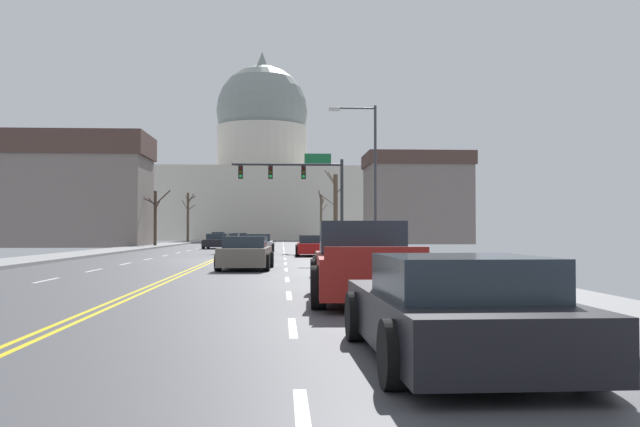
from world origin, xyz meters
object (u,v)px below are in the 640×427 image
object	(u,v)px
sedan_near_02	(248,250)
sedan_near_03	(246,254)
sedan_near_06	(455,311)
sedan_near_00	(258,244)
signal_gantry	(302,180)
sedan_oncoming_01	(231,240)
sedan_near_04	(348,261)
pickup_truck_near_05	(364,265)
bicycle_parked	(386,250)
sedan_oncoming_03	(218,237)
sedan_near_01	(313,246)
sedan_oncoming_00	(217,242)
sedan_oncoming_02	(240,238)
street_lamp_right	(369,166)
pedestrian_01	(381,238)
pedestrian_00	(381,237)

from	to	relation	value
sedan_near_02	sedan_near_03	distance (m)	7.16
sedan_near_06	sedan_near_00	bearing A→B (deg)	95.14
sedan_near_00	sedan_near_03	world-z (taller)	sedan_near_00
signal_gantry	sedan_oncoming_01	bearing A→B (deg)	107.08
sedan_near_03	sedan_near_04	bearing A→B (deg)	-60.03
pickup_truck_near_05	bicycle_parked	size ratio (longest dim) A/B	3.11
sedan_near_02	sedan_oncoming_03	xyz separation A→B (m)	(-6.85, 60.49, 0.06)
sedan_near_00	sedan_near_02	xyz separation A→B (m)	(-0.04, -12.75, -0.04)
sedan_near_03	sedan_near_06	world-z (taller)	sedan_near_03
sedan_near_01	sedan_oncoming_03	bearing A→B (deg)	100.88
sedan_oncoming_01	sedan_near_00	bearing A→B (deg)	-81.79
pickup_truck_near_05	sedan_oncoming_01	bearing A→B (deg)	96.92
sedan_near_02	bicycle_parked	world-z (taller)	sedan_near_02
sedan_near_02	sedan_oncoming_00	world-z (taller)	sedan_oncoming_00
sedan_oncoming_01	sedan_oncoming_02	world-z (taller)	same
signal_gantry	street_lamp_right	distance (m)	13.79
sedan_near_03	sedan_oncoming_02	bearing A→B (deg)	93.60
sedan_oncoming_01	pedestrian_01	distance (m)	38.16
sedan_near_01	sedan_near_02	bearing A→B (deg)	-115.80
sedan_oncoming_00	sedan_near_01	bearing A→B (deg)	-67.79
signal_gantry	pedestrian_00	xyz separation A→B (m)	(4.13, -10.54, -3.93)
sedan_oncoming_02	sedan_oncoming_01	bearing A→B (deg)	-90.96
sedan_near_00	sedan_near_02	distance (m)	12.75
sedan_oncoming_02	sedan_near_04	bearing A→B (deg)	-83.74
sedan_near_06	sedan_oncoming_02	bearing A→B (deg)	95.16
sedan_near_01	sedan_near_02	world-z (taller)	sedan_near_01
sedan_near_00	sedan_oncoming_01	xyz separation A→B (m)	(-3.60, 24.95, -0.01)
pedestrian_01	street_lamp_right	bearing A→B (deg)	101.80
signal_gantry	pickup_truck_near_05	bearing A→B (deg)	-89.57
sedan_near_04	sedan_oncoming_02	distance (m)	63.45
signal_gantry	sedan_near_01	xyz separation A→B (m)	(0.36, -9.08, -4.49)
sedan_near_00	pedestrian_01	world-z (taller)	pedestrian_01
sedan_near_01	sedan_near_03	xyz separation A→B (m)	(-3.16, -14.24, 0.03)
sedan_near_03	sedan_oncoming_01	distance (m)	45.02
sedan_near_04	pedestrian_00	bearing A→B (deg)	78.93
sedan_oncoming_00	bicycle_parked	size ratio (longest dim) A/B	2.52
pickup_truck_near_05	sedan_oncoming_01	xyz separation A→B (m)	(-6.88, 56.69, -0.15)
sedan_near_00	pedestrian_00	distance (m)	10.11
street_lamp_right	sedan_near_00	world-z (taller)	street_lamp_right
sedan_near_03	street_lamp_right	bearing A→B (deg)	59.24
sedan_near_01	sedan_oncoming_03	world-z (taller)	sedan_oncoming_03
sedan_near_02	sedan_near_04	size ratio (longest dim) A/B	0.99
sedan_near_00	street_lamp_right	bearing A→B (deg)	-58.70
pedestrian_00	sedan_near_02	bearing A→B (deg)	-141.97
street_lamp_right	sedan_near_06	distance (m)	29.11
sedan_near_03	bicycle_parked	world-z (taller)	sedan_near_03
street_lamp_right	sedan_oncoming_01	size ratio (longest dim) A/B	1.77
sedan_near_00	sedan_oncoming_00	bearing A→B (deg)	107.61
pedestrian_00	bicycle_parked	distance (m)	3.87
sedan_near_00	sedan_oncoming_01	distance (m)	25.21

